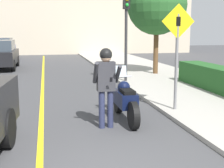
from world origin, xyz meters
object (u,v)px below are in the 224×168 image
(traffic_light, at_px, (126,19))
(street_tree, at_px, (157,5))
(crossing_sign, at_px, (177,47))
(parked_car_black, at_px, (0,54))
(motorcycle, at_px, (125,100))
(parked_car_blue, at_px, (1,49))
(person_biker, at_px, (106,79))

(traffic_light, xyz_separation_m, street_tree, (2.04, 1.97, 0.72))
(crossing_sign, bearing_deg, parked_car_black, 117.86)
(motorcycle, distance_m, parked_car_blue, 18.50)
(street_tree, bearing_deg, parked_car_black, 151.20)
(crossing_sign, height_order, traffic_light, traffic_light)
(traffic_light, bearing_deg, person_biker, -108.71)
(person_biker, relative_size, parked_car_blue, 0.44)
(crossing_sign, height_order, street_tree, street_tree)
(crossing_sign, xyz_separation_m, parked_car_black, (-6.00, 11.34, -0.93))
(street_tree, relative_size, parked_car_blue, 1.14)
(crossing_sign, bearing_deg, traffic_light, 90.98)
(motorcycle, bearing_deg, street_tree, 64.80)
(parked_car_black, bearing_deg, street_tree, -28.80)
(parked_car_black, bearing_deg, person_biker, -72.29)
(motorcycle, height_order, traffic_light, traffic_light)
(crossing_sign, relative_size, traffic_light, 0.75)
(person_biker, height_order, crossing_sign, crossing_sign)
(person_biker, bearing_deg, motorcycle, 42.17)
(street_tree, xyz_separation_m, parked_car_black, (-7.95, 4.37, -2.58))
(traffic_light, distance_m, parked_car_blue, 14.15)
(motorcycle, height_order, parked_car_blue, parked_car_blue)
(street_tree, bearing_deg, motorcycle, -115.20)
(traffic_light, height_order, street_tree, street_tree)
(crossing_sign, distance_m, traffic_light, 5.09)
(motorcycle, xyz_separation_m, parked_car_black, (-4.49, 11.72, 0.35))
(person_biker, bearing_deg, crossing_sign, 23.39)
(traffic_light, height_order, parked_car_blue, traffic_light)
(crossing_sign, relative_size, street_tree, 0.59)
(motorcycle, height_order, crossing_sign, crossing_sign)
(street_tree, bearing_deg, crossing_sign, -105.64)
(traffic_light, distance_m, parked_car_black, 8.86)
(person_biker, relative_size, parked_car_black, 0.44)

